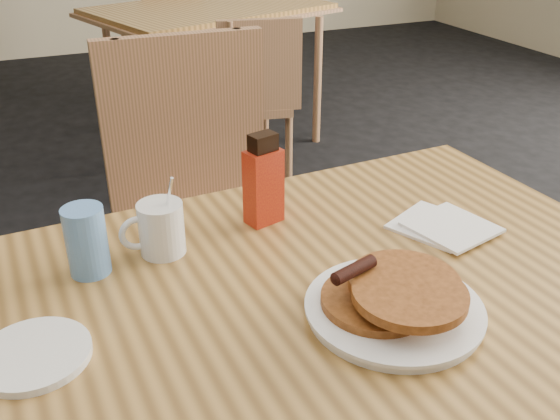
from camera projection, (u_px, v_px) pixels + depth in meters
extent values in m
cube|color=#AF7F3E|center=(316.00, 294.00, 1.04)|extent=(1.23, 0.85, 0.04)
cube|color=#A8714F|center=(316.00, 301.00, 1.05)|extent=(1.27, 0.89, 0.02)
cylinder|color=#A8714F|center=(434.00, 301.00, 1.65)|extent=(0.04, 0.04, 0.71)
cube|color=#AF7F3E|center=(209.00, 10.00, 3.39)|extent=(1.37, 1.11, 0.04)
cube|color=#A8714F|center=(209.00, 12.00, 3.39)|extent=(1.42, 1.16, 0.02)
cylinder|color=#A8714F|center=(134.00, 105.00, 3.12)|extent=(0.04, 0.04, 0.71)
cylinder|color=#A8714F|center=(274.00, 56.00, 4.00)|extent=(0.04, 0.04, 0.71)
cube|color=#A8714F|center=(212.00, 243.00, 1.67)|extent=(0.47, 0.47, 0.04)
cube|color=#A8714F|center=(184.00, 124.00, 1.71)|extent=(0.45, 0.06, 0.49)
cylinder|color=#A8714F|center=(171.00, 377.00, 1.58)|extent=(0.04, 0.04, 0.46)
cylinder|color=#A8714F|center=(253.00, 272.00, 2.00)|extent=(0.04, 0.04, 0.46)
cube|color=#A8714F|center=(182.00, 41.00, 4.08)|extent=(0.42, 0.42, 0.04)
cylinder|color=#A8714F|center=(167.00, 83.00, 3.99)|extent=(0.04, 0.04, 0.41)
cylinder|color=#A8714F|center=(200.00, 66.00, 4.37)|extent=(0.04, 0.04, 0.41)
cube|color=#A8714F|center=(248.00, 103.00, 3.00)|extent=(0.44, 0.44, 0.04)
cube|color=#A8714F|center=(260.00, 66.00, 2.76)|extent=(0.37, 0.12, 0.41)
cylinder|color=#A8714F|center=(230.00, 159.00, 2.92)|extent=(0.04, 0.04, 0.38)
cylinder|color=#A8714F|center=(265.00, 130.00, 3.27)|extent=(0.04, 0.04, 0.38)
cylinder|color=white|center=(394.00, 310.00, 0.95)|extent=(0.26, 0.26, 0.02)
cylinder|color=white|center=(394.00, 307.00, 0.95)|extent=(0.27, 0.27, 0.01)
cylinder|color=#995120|center=(376.00, 300.00, 0.95)|extent=(0.17, 0.17, 0.01)
cylinder|color=#995120|center=(404.00, 283.00, 0.96)|extent=(0.17, 0.17, 0.01)
cylinder|color=#995120|center=(410.00, 294.00, 0.91)|extent=(0.17, 0.17, 0.01)
cylinder|color=black|center=(354.00, 270.00, 0.93)|extent=(0.08, 0.04, 0.02)
cylinder|color=white|center=(162.00, 228.00, 1.10)|extent=(0.08, 0.08, 0.10)
torus|color=white|center=(138.00, 233.00, 1.08)|extent=(0.07, 0.01, 0.07)
cylinder|color=black|center=(159.00, 208.00, 1.08)|extent=(0.07, 0.07, 0.01)
cylinder|color=white|center=(166.00, 210.00, 1.09)|extent=(0.03, 0.05, 0.14)
cube|color=maroon|center=(264.00, 187.00, 1.19)|extent=(0.08, 0.06, 0.15)
cube|color=black|center=(263.00, 142.00, 1.14)|extent=(0.06, 0.04, 0.03)
cube|color=white|center=(435.00, 225.00, 1.20)|extent=(0.19, 0.19, 0.01)
cube|color=white|center=(451.00, 227.00, 1.18)|extent=(0.17, 0.17, 0.01)
cylinder|color=#5C92D8|center=(87.00, 241.00, 1.03)|extent=(0.08, 0.08, 0.12)
cylinder|color=white|center=(34.00, 355.00, 0.87)|extent=(0.18, 0.18, 0.01)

